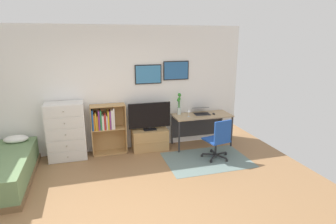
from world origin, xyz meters
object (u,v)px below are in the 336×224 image
object	(u,v)px
laptop	(201,111)
wine_glass	(189,111)
office_chair	(219,138)
tv_stand	(150,139)
dresser	(66,131)
computer_mouse	(214,114)
bamboo_vase	(179,104)
bookshelf	(106,125)
desk	(201,119)
television	(150,116)

from	to	relation	value
laptop	wine_glass	xyz separation A→B (m)	(-0.37, -0.16, 0.07)
office_chair	tv_stand	bearing A→B (deg)	132.37
dresser	computer_mouse	bearing A→B (deg)	-2.12
bamboo_vase	computer_mouse	bearing A→B (deg)	-16.32
office_chair	bookshelf	bearing A→B (deg)	144.96
tv_stand	desk	size ratio (longest dim) A/B	0.59
bookshelf	laptop	size ratio (longest dim) A/B	2.65
tv_stand	television	xyz separation A→B (m)	(0.00, -0.02, 0.54)
bookshelf	television	xyz separation A→B (m)	(0.93, -0.07, 0.13)
dresser	bamboo_vase	xyz separation A→B (m)	(2.45, 0.11, 0.39)
dresser	laptop	world-z (taller)	dresser
tv_stand	office_chair	distance (m)	1.56
desk	wine_glass	world-z (taller)	wine_glass
laptop	bamboo_vase	xyz separation A→B (m)	(-0.52, 0.09, 0.18)
bamboo_vase	laptop	bearing A→B (deg)	-9.40
television	office_chair	bearing A→B (deg)	-35.87
laptop	bamboo_vase	bearing A→B (deg)	176.61
tv_stand	bookshelf	bearing A→B (deg)	177.21
laptop	computer_mouse	xyz separation A→B (m)	(0.25, -0.14, -0.04)
dresser	wine_glass	size ratio (longest dim) A/B	6.62
desk	wine_glass	xyz separation A→B (m)	(-0.35, -0.15, 0.27)
dresser	tv_stand	distance (m)	1.78
tv_stand	wine_glass	size ratio (longest dim) A/B	4.38
tv_stand	laptop	xyz separation A→B (m)	(1.23, 0.00, 0.57)
tv_stand	dresser	bearing A→B (deg)	-179.50
dresser	bamboo_vase	world-z (taller)	bamboo_vase
wine_glass	desk	bearing A→B (deg)	22.79
television	wine_glass	size ratio (longest dim) A/B	5.18
bookshelf	wine_glass	world-z (taller)	bookshelf
bamboo_vase	wine_glass	world-z (taller)	bamboo_vase
laptop	computer_mouse	bearing A→B (deg)	-23.05
bamboo_vase	wine_glass	bearing A→B (deg)	-59.64
bookshelf	office_chair	xyz separation A→B (m)	(2.17, -0.96, -0.19)
laptop	dresser	bearing A→B (deg)	-173.61
office_chair	computer_mouse	world-z (taller)	office_chair
bookshelf	computer_mouse	distance (m)	2.42
bookshelf	tv_stand	size ratio (longest dim) A/B	1.36
office_chair	computer_mouse	distance (m)	0.87
desk	dresser	bearing A→B (deg)	-179.94
bookshelf	computer_mouse	bearing A→B (deg)	-4.26
bookshelf	office_chair	distance (m)	2.38
dresser	laptop	bearing A→B (deg)	0.38
office_chair	wine_glass	bearing A→B (deg)	105.44
dresser	wine_glass	world-z (taller)	dresser
television	computer_mouse	distance (m)	1.48
tv_stand	bamboo_vase	distance (m)	1.04
office_chair	desk	bearing A→B (deg)	80.79
dresser	laptop	distance (m)	2.97
bookshelf	desk	world-z (taller)	bookshelf
office_chair	laptop	world-z (taller)	laptop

